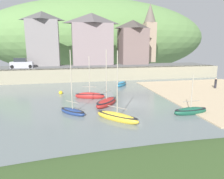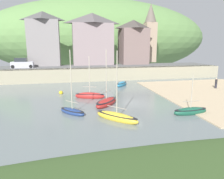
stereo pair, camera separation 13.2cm
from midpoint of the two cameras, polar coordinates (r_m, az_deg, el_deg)
name	(u,v)px [view 1 (the left image)]	position (r m, az deg, el deg)	size (l,w,h in m)	color
ground	(186,133)	(17.47, 19.18, -11.16)	(48.00, 41.00, 0.61)	slate
quay_seawall	(105,73)	(41.67, -1.91, 4.51)	(48.00, 9.40, 2.40)	gray
hillside_backdrop	(98,38)	(79.21, -3.95, 13.81)	(80.00, 44.00, 26.40)	#5F884A
waterfront_building_left	(43,38)	(48.62, -18.22, 13.03)	(6.74, 5.57, 11.31)	gray
waterfront_building_centre	(92,39)	(48.71, -5.53, 13.54)	(9.14, 5.53, 11.27)	gray
waterfront_building_right	(133,42)	(50.71, 5.56, 12.77)	(6.38, 6.12, 10.02)	#77625E
church_with_spire	(149,32)	(56.48, 10.08, 15.02)	(3.00, 3.00, 14.56)	tan
sailboat_nearest_shore	(73,111)	(21.73, -10.83, -5.77)	(2.93, 3.06, 6.54)	navy
motorboat_with_cabin	(190,111)	(22.73, 20.39, -5.50)	(3.77, 1.29, 4.18)	#19503C
rowboat_small_beached	(117,117)	(19.60, 1.22, -7.42)	(3.83, 4.02, 6.56)	gold
sailboat_far_left	(121,84)	(35.62, 2.48, 1.47)	(2.76, 3.05, 0.96)	teal
sailboat_white_hull	(90,96)	(27.57, -6.17, -1.67)	(4.04, 2.18, 5.66)	#A92724
sailboat_blue_trim	(107,102)	(24.32, -1.65, -3.49)	(3.65, 4.06, 6.55)	#A42522
parked_car_near_slipway	(22,64)	(44.88, -23.43, 6.45)	(4.11, 1.82, 1.95)	#B0B1BD
person_on_slipway	(216,83)	(36.87, 26.23, 1.68)	(0.34, 0.34, 1.62)	#282833
mooring_buoy	(61,93)	(30.71, -13.87, -0.85)	(0.54, 0.54, 0.54)	yellow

